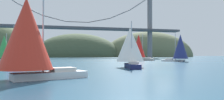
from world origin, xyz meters
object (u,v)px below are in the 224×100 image
Objects in this scene: sailboat_pink_spinnaker at (14,47)px; sailboat_scarlet_sail at (28,36)px; sailboat_navy_sail at (180,47)px; sailboat_red_spinnaker at (139,47)px; sailboat_green_sail at (4,48)px; sailboat_white_mainsail at (130,46)px.

sailboat_scarlet_sail is at bearing -80.05° from sailboat_pink_spinnaker.
sailboat_pink_spinnaker is 0.99× the size of sailboat_navy_sail.
sailboat_navy_sail is at bearing 4.88° from sailboat_pink_spinnaker.
sailboat_pink_spinnaker is 40.32m from sailboat_red_spinnaker.
sailboat_pink_spinnaker reaches higher than sailboat_scarlet_sail.
sailboat_pink_spinnaker is at bearing -74.17° from sailboat_green_sail.
sailboat_green_sail is 46.77m from sailboat_white_mainsail.
sailboat_green_sail is 52.18m from sailboat_navy_sail.
sailboat_pink_spinnaker is 44.35m from sailboat_navy_sail.
sailboat_scarlet_sail is at bearing -135.83° from sailboat_white_mainsail.
sailboat_green_sail is (-11.42, 53.02, 0.34)m from sailboat_scarlet_sail.
sailboat_red_spinnaker reaches higher than sailboat_scarlet_sail.
sailboat_red_spinnaker is (30.80, 50.20, 0.87)m from sailboat_scarlet_sail.
sailboat_pink_spinnaker is 1.11× the size of sailboat_white_mainsail.
sailboat_scarlet_sail is at bearing -135.83° from sailboat_navy_sail.
sailboat_navy_sail reaches higher than sailboat_white_mainsail.
sailboat_scarlet_sail is 33.96m from sailboat_pink_spinnaker.
sailboat_white_mainsail is at bearing -43.55° from sailboat_pink_spinnaker.
sailboat_white_mainsail is at bearing 44.17° from sailboat_scarlet_sail.
sailboat_navy_sail is at bearing -17.62° from sailboat_green_sail.
sailboat_navy_sail reaches higher than sailboat_pink_spinnaker.
sailboat_red_spinnaker is at bearing -3.82° from sailboat_green_sail.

